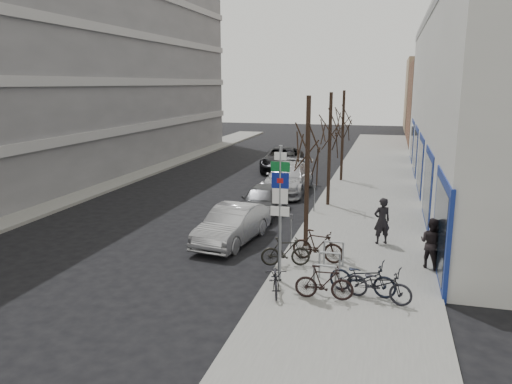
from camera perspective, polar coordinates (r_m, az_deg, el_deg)
The scene contains 25 objects.
ground at distance 15.78m, azimuth -5.99°, elevation -9.72°, with size 120.00×120.00×0.00m, color black.
sidewalk_east at distance 24.34m, azimuth 12.64°, elevation -1.83°, with size 5.00×70.00×0.15m, color slate.
sidewalk_west at distance 29.31m, azimuth -19.21°, elevation 0.16°, with size 3.00×70.00×0.15m, color slate.
brick_building_far at distance 54.20m, azimuth 23.50°, elevation 9.31°, with size 12.00×14.00×8.00m, color brown.
tan_building_far at distance 69.12m, azimuth 22.21°, elevation 10.27°, with size 13.00×12.00×9.00m, color #937A5B.
highway_sign_pole at distance 14.34m, azimuth 2.77°, elevation -1.58°, with size 0.55×0.10×4.20m.
bike_rack at distance 15.23m, azimuth 8.40°, elevation -7.95°, with size 0.66×2.26×0.83m.
tree_near at distance 17.43m, azimuth 5.96°, elevation 6.33°, with size 1.80×1.80×5.50m.
tree_mid at distance 23.85m, azimuth 8.49°, elevation 7.86°, with size 1.80×1.80×5.50m.
tree_far at distance 30.30m, azimuth 9.96°, elevation 8.74°, with size 1.80×1.80×5.50m.
meter_front at distance 17.64m, azimuth 4.02°, elevation -4.12°, with size 0.10×0.08×1.27m.
meter_mid at distance 22.90m, azimuth 6.68°, elevation -0.34°, with size 0.10×0.08×1.27m.
meter_back at distance 28.25m, azimuth 8.34°, elevation 2.02°, with size 0.10×0.08×1.27m.
bike_near_left at distance 14.13m, azimuth 2.32°, elevation -9.64°, with size 0.46×1.54×0.94m, color black.
bike_near_right at distance 13.82m, azimuth 7.81°, elevation -10.18°, with size 0.48×1.61×0.98m, color black.
bike_mid_curb at distance 14.30m, azimuth 12.10°, elevation -9.20°, with size 0.57×1.88×1.15m, color black.
bike_mid_inner at distance 16.11m, azimuth 3.40°, elevation -6.78°, with size 0.48×1.60×0.97m, color black.
bike_far_curb at distance 13.98m, azimuth 13.87°, elevation -9.86°, with size 0.55×1.83×1.12m, color black.
bike_far_inner at distance 16.60m, azimuth 7.07°, elevation -6.08°, with size 0.53×1.78×1.08m, color black.
parked_car_front at distance 18.79m, azimuth -2.72°, elevation -3.76°, with size 1.49×4.26×1.40m, color #ABABB0.
parked_car_mid at distance 22.63m, azimuth 0.74°, elevation -0.95°, with size 1.67×4.14×1.41m, color #434448.
parked_car_back at distance 27.51m, azimuth 3.69°, elevation 1.60°, with size 2.23×5.49×1.59m, color #B3B4B9.
lane_car at distance 34.51m, azimuth 3.06°, elevation 3.77°, with size 2.60×5.63×1.56m, color black.
pedestrian_near at distance 18.72m, azimuth 14.19°, elevation -3.21°, with size 0.63×0.41×1.72m, color black.
pedestrian_far at distance 16.77m, azimuth 19.43°, elevation -5.48°, with size 0.61×0.41×1.66m, color black.
Camera 1 is at (5.35, -13.62, 5.90)m, focal length 35.00 mm.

